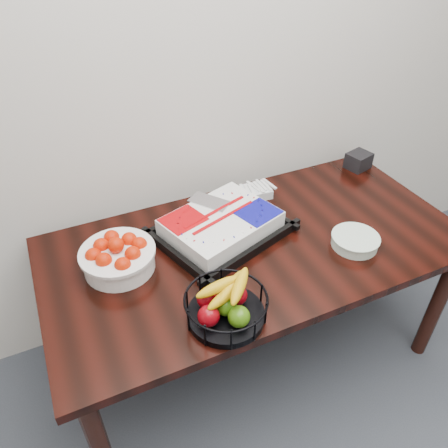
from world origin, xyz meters
name	(u,v)px	position (x,y,z in m)	size (l,w,h in m)	color
table	(256,258)	(0.00, 2.00, 0.66)	(1.80, 0.90, 0.75)	black
cake_tray	(221,226)	(-0.12, 2.12, 0.80)	(0.62, 0.55, 0.11)	black
tangerine_bowl	(117,253)	(-0.57, 2.09, 0.83)	(0.30, 0.30, 0.19)	white
fruit_basket	(226,305)	(-0.29, 1.68, 0.81)	(0.29, 0.29, 0.16)	black
plate_stack	(355,241)	(0.37, 1.81, 0.78)	(0.20, 0.20, 0.05)	white
fork_bag	(252,192)	(0.15, 2.33, 0.78)	(0.18, 0.13, 0.05)	silver
napkin_box	(358,161)	(0.80, 2.33, 0.79)	(0.12, 0.10, 0.09)	black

